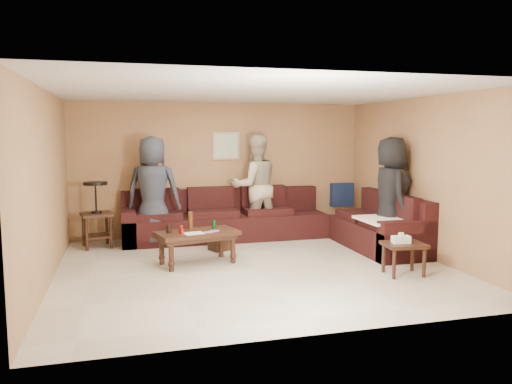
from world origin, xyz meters
TOP-DOWN VIEW (x-y plane):
  - room at (0.00, 0.00)m, footprint 5.60×5.50m
  - sectional_sofa at (0.81, 1.52)m, footprint 4.65×2.90m
  - coffee_table at (-0.77, 0.44)m, footprint 1.28×0.85m
  - end_table_left at (-2.25, 1.96)m, footprint 0.58×0.58m
  - side_table_right at (1.87, -0.88)m, footprint 0.58×0.49m
  - waste_bin at (-0.29, 1.20)m, footprint 0.36×0.36m
  - wall_art at (0.10, 2.48)m, footprint 0.52×0.04m
  - person_left at (-1.31, 1.88)m, footprint 1.06×0.84m
  - person_middle at (0.56, 2.06)m, footprint 1.00×0.81m
  - person_right at (2.42, 0.43)m, footprint 0.72×1.00m

SIDE VIEW (x-z plane):
  - waste_bin at x=-0.29m, z-range 0.00..0.33m
  - sectional_sofa at x=0.81m, z-range -0.16..0.81m
  - side_table_right at x=1.87m, z-range 0.09..0.68m
  - coffee_table at x=-0.77m, z-range 0.03..0.80m
  - end_table_left at x=-2.25m, z-range 0.03..1.15m
  - person_right at x=2.42m, z-range 0.00..1.88m
  - person_left at x=-1.31m, z-range 0.00..1.89m
  - person_middle at x=0.56m, z-range 0.00..1.93m
  - room at x=0.00m, z-range 0.41..2.91m
  - wall_art at x=0.10m, z-range 1.44..1.96m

